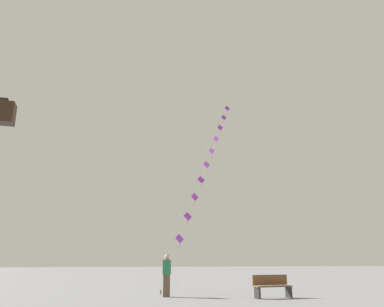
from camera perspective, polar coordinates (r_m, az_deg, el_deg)
name	(u,v)px	position (r m, az deg, el deg)	size (l,w,h in m)	color
ground_plane	(94,291)	(21.16, -14.33, -19.03)	(160.00, 160.00, 0.00)	gray
kite_train	(207,164)	(25.71, 2.19, -1.62)	(7.53, 11.00, 14.22)	brown
kite_flyer	(167,274)	(16.96, -3.74, -17.36)	(0.44, 0.61, 1.71)	brown
park_bench	(272,286)	(16.73, 11.75, -18.67)	(1.64, 0.61, 0.89)	brown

